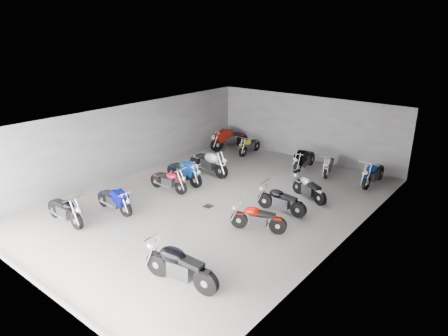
% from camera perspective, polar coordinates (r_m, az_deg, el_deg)
% --- Properties ---
extents(ground, '(14.00, 14.00, 0.00)m').
position_cam_1_polar(ground, '(15.39, -1.04, -4.88)').
color(ground, gray).
rests_on(ground, ground).
extents(wall_back, '(10.00, 0.10, 3.20)m').
position_cam_1_polar(wall_back, '(20.44, 11.70, 5.66)').
color(wall_back, gray).
rests_on(wall_back, ground).
extents(wall_left, '(0.10, 14.00, 3.20)m').
position_cam_1_polar(wall_left, '(18.28, -13.20, 3.92)').
color(wall_left, gray).
rests_on(wall_left, ground).
extents(wall_right, '(0.10, 14.00, 3.20)m').
position_cam_1_polar(wall_right, '(12.39, 16.95, -3.94)').
color(wall_right, gray).
rests_on(wall_right, ground).
extents(ceiling, '(10.00, 14.00, 0.04)m').
position_cam_1_polar(ceiling, '(14.36, -1.12, 6.90)').
color(ceiling, black).
rests_on(ceiling, wall_back).
extents(drain_grate, '(0.32, 0.32, 0.01)m').
position_cam_1_polar(drain_grate, '(15.04, -2.27, -5.47)').
color(drain_grate, black).
rests_on(drain_grate, ground).
extents(motorcycle_left_a, '(2.03, 0.39, 0.89)m').
position_cam_1_polar(motorcycle_left_a, '(14.63, -21.76, -5.61)').
color(motorcycle_left_a, black).
rests_on(motorcycle_left_a, ground).
extents(motorcycle_left_b, '(1.93, 0.38, 0.85)m').
position_cam_1_polar(motorcycle_left_b, '(14.97, -15.38, -4.40)').
color(motorcycle_left_b, black).
rests_on(motorcycle_left_b, ground).
extents(motorcycle_left_d, '(1.91, 0.41, 0.84)m').
position_cam_1_polar(motorcycle_left_d, '(16.40, -7.90, -1.75)').
color(motorcycle_left_d, black).
rests_on(motorcycle_left_d, ground).
extents(motorcycle_left_e, '(2.15, 0.47, 0.94)m').
position_cam_1_polar(motorcycle_left_e, '(17.11, -5.69, -0.54)').
color(motorcycle_left_e, black).
rests_on(motorcycle_left_e, ground).
extents(motorcycle_left_f, '(2.32, 0.50, 1.02)m').
position_cam_1_polar(motorcycle_left_f, '(18.08, -2.20, 0.79)').
color(motorcycle_left_f, black).
rests_on(motorcycle_left_f, ground).
extents(motorcycle_right_a, '(2.27, 0.53, 1.00)m').
position_cam_1_polar(motorcycle_right_a, '(10.64, -6.36, -13.73)').
color(motorcycle_right_a, black).
rests_on(motorcycle_right_a, ground).
extents(motorcycle_right_d, '(1.81, 0.79, 0.83)m').
position_cam_1_polar(motorcycle_right_d, '(13.19, 4.82, -7.13)').
color(motorcycle_right_d, black).
rests_on(motorcycle_right_d, ground).
extents(motorcycle_right_e, '(1.94, 0.41, 0.85)m').
position_cam_1_polar(motorcycle_right_e, '(14.53, 8.12, -4.61)').
color(motorcycle_right_e, black).
rests_on(motorcycle_right_e, ground).
extents(motorcycle_right_f, '(1.80, 0.83, 0.83)m').
position_cam_1_polar(motorcycle_right_f, '(15.85, 11.97, -2.79)').
color(motorcycle_right_f, black).
rests_on(motorcycle_right_f, ground).
extents(motorcycle_back_a, '(0.86, 2.34, 1.06)m').
position_cam_1_polar(motorcycle_back_a, '(21.85, 0.73, 4.17)').
color(motorcycle_back_a, black).
rests_on(motorcycle_back_a, ground).
extents(motorcycle_back_b, '(0.39, 1.88, 0.82)m').
position_cam_1_polar(motorcycle_back_b, '(21.08, 3.65, 3.21)').
color(motorcycle_back_b, black).
rests_on(motorcycle_back_b, ground).
extents(motorcycle_back_d, '(0.44, 2.11, 0.93)m').
position_cam_1_polar(motorcycle_back_d, '(19.05, 11.38, 1.23)').
color(motorcycle_back_d, black).
rests_on(motorcycle_back_d, ground).
extents(motorcycle_back_e, '(0.62, 1.84, 0.83)m').
position_cam_1_polar(motorcycle_back_e, '(18.69, 14.73, 0.43)').
color(motorcycle_back_e, black).
rests_on(motorcycle_back_e, ground).
extents(motorcycle_back_f, '(0.42, 2.13, 0.94)m').
position_cam_1_polar(motorcycle_back_f, '(17.99, 20.56, -0.74)').
color(motorcycle_back_f, black).
rests_on(motorcycle_back_f, ground).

